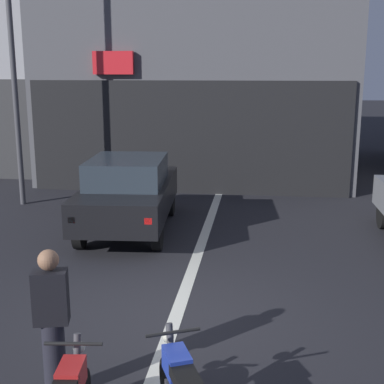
{
  "coord_description": "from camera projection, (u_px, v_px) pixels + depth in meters",
  "views": [
    {
      "loc": [
        1.13,
        -6.88,
        3.45
      ],
      "look_at": [
        -0.02,
        2.0,
        1.4
      ],
      "focal_mm": 49.46,
      "sensor_mm": 36.0,
      "label": 1
    }
  ],
  "objects": [
    {
      "name": "car_black_crossing_near",
      "position": [
        129.0,
        192.0,
        11.53
      ],
      "size": [
        2.05,
        4.22,
        1.64
      ],
      "color": "black",
      "rests_on": "ground"
    },
    {
      "name": "ground_plane",
      "position": [
        175.0,
        318.0,
        7.57
      ],
      "size": [
        120.0,
        120.0,
        0.0
      ],
      "primitive_type": "plane",
      "color": "#232328"
    },
    {
      "name": "lane_centre_line",
      "position": [
        213.0,
        211.0,
        13.37
      ],
      "size": [
        0.2,
        18.0,
        0.01
      ],
      "primitive_type": "cube",
      "color": "silver",
      "rests_on": "ground"
    },
    {
      "name": "street_lamp",
      "position": [
        11.0,
        35.0,
        13.11
      ],
      "size": [
        0.36,
        0.36,
        7.14
      ],
      "color": "#47474C",
      "rests_on": "ground"
    },
    {
      "name": "person_by_motorcycles",
      "position": [
        52.0,
        323.0,
        5.58
      ],
      "size": [
        0.4,
        0.3,
        1.67
      ],
      "color": "#23232D",
      "rests_on": "ground"
    }
  ]
}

